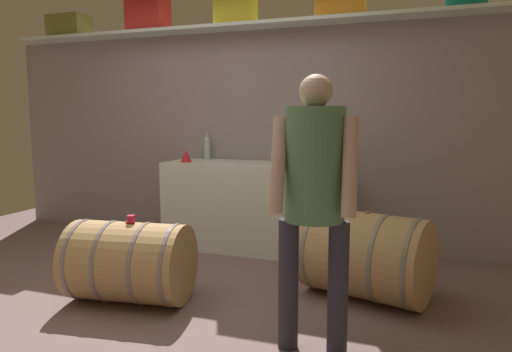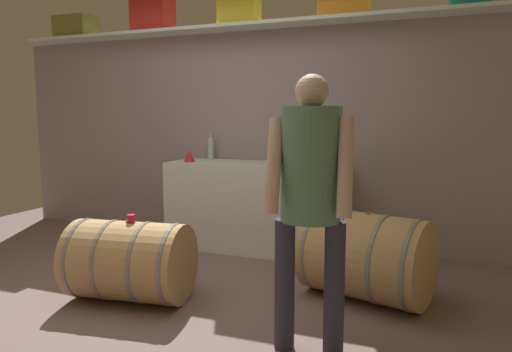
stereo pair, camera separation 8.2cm
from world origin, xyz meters
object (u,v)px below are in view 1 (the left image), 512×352
Objects in this scene: toolcase_yellow at (236,8)px; tasting_cup at (131,219)px; wine_bottle_clear at (207,148)px; wine_barrel_far at (366,255)px; work_cabinet at (253,206)px; wine_glass at (284,153)px; red_funnel at (186,156)px; wine_bottle_dark at (306,151)px; wine_barrel_near at (130,262)px; winemaker_pouring at (314,185)px; toolcase_olive at (69,27)px; toolcase_red at (148,15)px; wine_bottle_amber at (279,151)px.

toolcase_yellow is 2.45m from tasting_cup.
wine_barrel_far is (1.77, -1.11, -0.66)m from wine_bottle_clear.
work_cabinet is (0.25, -0.20, -1.92)m from toolcase_yellow.
red_funnel is (-0.90, -0.30, -0.03)m from wine_glass.
wine_barrel_near is at bearing -122.36° from wine_bottle_dark.
toolcase_yellow is 0.26× the size of winemaker_pouring.
toolcase_yellow reaches higher than wine_bottle_dark.
toolcase_red is (1.03, 0.00, 0.06)m from toolcase_olive.
wine_bottle_dark is at bearing -83.16° from winemaker_pouring.
wine_bottle_clear is 2.26× the size of red_funnel.
toolcase_yellow is at bearing -0.64° from toolcase_olive.
wine_bottle_amber is (0.88, -0.33, 0.01)m from wine_bottle_clear.
winemaker_pouring is (1.58, -1.98, -0.04)m from wine_bottle_clear.
wine_bottle_amber is at bearing -75.25° from winemaker_pouring.
wine_bottle_amber is (-0.25, -0.04, -0.01)m from wine_bottle_dark.
wine_bottle_clear is 1.78m from tasting_cup.
wine_bottle_amber reaches higher than red_funnel.
wine_bottle_clear is at bearing -0.04° from toolcase_olive.
wine_bottle_clear is 0.97× the size of wine_bottle_amber.
toolcase_olive is at bearing 174.91° from work_cabinet.
wine_barrel_far is at bearing 14.23° from wine_barrel_near.
toolcase_red is at bearing 178.97° from toolcase_yellow.
wine_barrel_far is at bearing -110.27° from winemaker_pouring.
tasting_cup is (-0.34, -1.51, 0.16)m from work_cabinet.
toolcase_yellow reaches higher than tasting_cup.
red_funnel is 2.05m from wine_barrel_far.
toolcase_olive is 2.14m from wine_bottle_clear.
wine_bottle_amber is (1.54, -0.31, -1.38)m from toolcase_red.
toolcase_yellow is at bearing 86.93° from tasting_cup.
toolcase_yellow is 1.39× the size of wine_bottle_clear.
wine_barrel_far reaches higher than tasting_cup.
toolcase_olive is at bearing 178.97° from toolcase_yellow.
winemaker_pouring is at bearing -44.36° from toolcase_red.
wine_bottle_amber reaches higher than tasting_cup.
red_funnel is (-1.18, -0.07, -0.07)m from wine_bottle_dark.
work_cabinet is at bearing 12.90° from red_funnel.
wine_barrel_near is at bearing 180.00° from tasting_cup.
winemaker_pouring is at bearing -10.96° from tasting_cup.
wine_bottle_amber is at bearing 2.03° from red_funnel.
red_funnel is 0.08× the size of winemaker_pouring.
red_funnel is (-0.64, -0.15, 0.49)m from work_cabinet.
toolcase_yellow is at bearing 174.89° from wine_glass.
tasting_cup is at bearing -94.10° from toolcase_yellow.
toolcase_olive is 1.09× the size of toolcase_red.
wine_glass reaches higher than wine_barrel_far.
toolcase_olive is 2.90m from wine_bottle_amber.
wine_glass is (0.52, -0.05, -1.41)m from toolcase_yellow.
toolcase_olive reaches higher than wine_barrel_far.
winemaker_pouring reaches higher than wine_bottle_amber.
wine_bottle_dark reaches higher than wine_bottle_amber.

